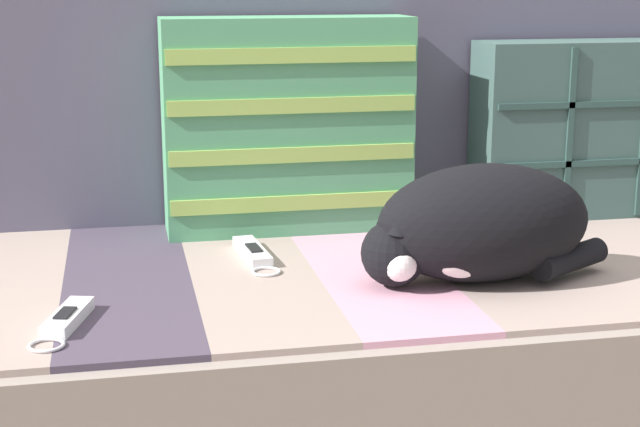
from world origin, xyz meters
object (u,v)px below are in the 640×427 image
at_px(sleeping_cat, 476,227).
at_px(game_remote_far, 66,320).
at_px(couch, 416,361).
at_px(throw_pillow_quilted, 591,128).
at_px(game_remote_near, 253,253).
at_px(throw_pillow_striped, 287,125).

xyz_separation_m(sleeping_cat, game_remote_far, (-0.63, -0.08, -0.08)).
distance_m(sleeping_cat, game_remote_far, 0.64).
bearing_deg(couch, throw_pillow_quilted, 27.19).
relative_size(game_remote_near, game_remote_far, 1.10).
bearing_deg(throw_pillow_quilted, sleeping_cat, -134.77).
bearing_deg(game_remote_near, sleeping_cat, -31.47).
distance_m(couch, game_remote_near, 0.36).
bearing_deg(game_remote_far, throw_pillow_quilted, 24.70).
bearing_deg(game_remote_far, couch, 22.85).
relative_size(couch, throw_pillow_quilted, 3.63).
relative_size(throw_pillow_striped, game_remote_near, 2.26).
distance_m(throw_pillow_quilted, sleeping_cat, 0.56).
xyz_separation_m(couch, sleeping_cat, (0.04, -0.17, 0.29)).
relative_size(throw_pillow_quilted, sleeping_cat, 1.13).
bearing_deg(couch, game_remote_near, 174.31).
xyz_separation_m(throw_pillow_striped, game_remote_far, (-0.40, -0.47, -0.19)).
bearing_deg(throw_pillow_quilted, game_remote_far, -155.30).
xyz_separation_m(game_remote_near, game_remote_far, (-0.30, -0.28, -0.00)).
bearing_deg(throw_pillow_quilted, game_remote_near, -165.13).
distance_m(throw_pillow_striped, game_remote_far, 0.64).
bearing_deg(game_remote_near, game_remote_far, -137.37).
relative_size(throw_pillow_striped, game_remote_far, 2.48).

